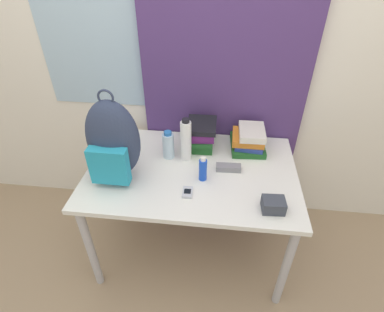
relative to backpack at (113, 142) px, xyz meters
name	(u,v)px	position (x,y,z in m)	size (l,w,h in m)	color
ground_plane	(184,298)	(0.43, -0.32, -0.96)	(12.00, 12.00, 0.00)	#9E8466
wall_back	(200,57)	(0.43, 0.61, 0.29)	(6.00, 0.06, 2.50)	silver
curtain_blue	(225,61)	(0.59, 0.55, 0.29)	(1.08, 0.04, 2.50)	#4C336B
desk	(192,179)	(0.43, 0.10, -0.31)	(1.27, 0.84, 0.73)	silver
backpack	(113,142)	(0.00, 0.00, 0.00)	(0.30, 0.24, 0.54)	#2D3851
book_stack_left	(200,134)	(0.46, 0.37, -0.14)	(0.21, 0.27, 0.17)	#1E5623
book_stack_center	(249,139)	(0.78, 0.37, -0.16)	(0.23, 0.29, 0.15)	#1E5623
water_bottle	(168,145)	(0.27, 0.21, -0.14)	(0.07, 0.07, 0.19)	silver
sports_bottle	(186,140)	(0.38, 0.21, -0.09)	(0.07, 0.07, 0.29)	white
sunscreen_bottle	(203,169)	(0.50, 0.01, -0.16)	(0.05, 0.05, 0.16)	blue
cell_phone	(188,192)	(0.43, -0.12, -0.22)	(0.06, 0.09, 0.02)	#B7BCC6
sunglasses_case	(228,168)	(0.65, 0.12, -0.21)	(0.15, 0.06, 0.04)	gray
camera_pouch	(273,205)	(0.89, -0.19, -0.20)	(0.12, 0.10, 0.07)	#383D47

